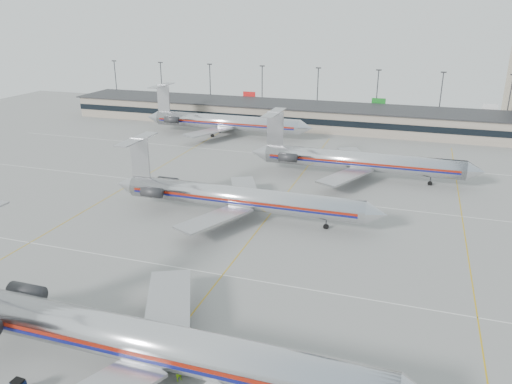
% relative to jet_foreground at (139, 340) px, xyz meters
% --- Properties ---
extents(ground, '(260.00, 260.00, 0.00)m').
position_rel_jet_foreground_xyz_m(ground, '(0.17, 9.46, -3.82)').
color(ground, gray).
rests_on(ground, ground).
extents(apron_markings, '(160.00, 0.15, 0.02)m').
position_rel_jet_foreground_xyz_m(apron_markings, '(0.17, 19.46, -3.81)').
color(apron_markings, silver).
rests_on(apron_markings, ground).
extents(terminal, '(162.00, 17.00, 6.25)m').
position_rel_jet_foreground_xyz_m(terminal, '(0.17, 107.43, -0.66)').
color(terminal, gray).
rests_on(terminal, ground).
extents(light_mast_row, '(163.60, 0.40, 15.28)m').
position_rel_jet_foreground_xyz_m(light_mast_row, '(0.17, 121.46, 4.76)').
color(light_mast_row, '#38383D').
rests_on(light_mast_row, ground).
extents(jet_foreground, '(50.26, 29.60, 13.16)m').
position_rel_jet_foreground_xyz_m(jet_foreground, '(0.00, 0.00, 0.00)').
color(jet_foreground, silver).
rests_on(jet_foreground, ground).
extents(jet_second_row, '(45.66, 26.88, 11.95)m').
position_rel_jet_foreground_xyz_m(jet_second_row, '(-4.66, 37.70, -0.35)').
color(jet_second_row, silver).
rests_on(jet_second_row, ground).
extents(jet_third_row, '(45.58, 28.04, 12.46)m').
position_rel_jet_foreground_xyz_m(jet_third_row, '(10.94, 64.02, -0.20)').
color(jet_third_row, silver).
rests_on(jet_third_row, ground).
extents(jet_back_row, '(46.95, 28.88, 12.84)m').
position_rel_jet_foreground_xyz_m(jet_back_row, '(-27.59, 89.33, -0.09)').
color(jet_back_row, silver).
rests_on(jet_back_row, ground).
extents(belt_loader, '(4.94, 2.96, 2.54)m').
position_rel_jet_foreground_xyz_m(belt_loader, '(2.59, 1.80, -3.14)').
color(belt_loader, '#A4A4A4').
rests_on(belt_loader, ground).
extents(ramp_worker_near, '(0.78, 0.85, 1.94)m').
position_rel_jet_foreground_xyz_m(ramp_worker_near, '(3.56, 0.41, -2.85)').
color(ramp_worker_near, '#7DCC13').
rests_on(ramp_worker_near, ground).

